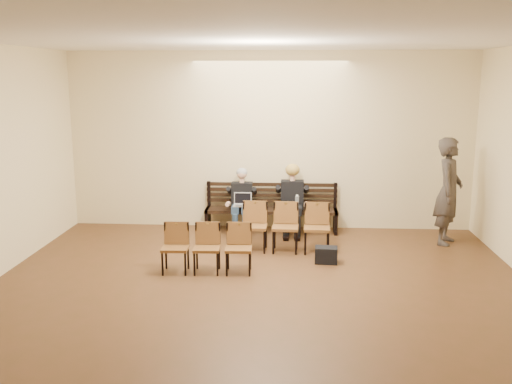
% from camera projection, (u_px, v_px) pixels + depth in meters
% --- Properties ---
extents(ground, '(10.00, 10.00, 0.00)m').
position_uv_depth(ground, '(251.00, 337.00, 6.75)').
color(ground, '#53301C').
rests_on(ground, ground).
extents(room_walls, '(8.02, 10.01, 3.51)m').
position_uv_depth(room_walls, '(255.00, 117.00, 7.00)').
color(room_walls, beige).
rests_on(room_walls, ground).
extents(bench, '(2.60, 0.90, 0.45)m').
position_uv_depth(bench, '(271.00, 220.00, 11.24)').
color(bench, black).
rests_on(bench, ground).
extents(seated_man, '(0.50, 0.69, 1.20)m').
position_uv_depth(seated_man, '(241.00, 203.00, 11.08)').
color(seated_man, black).
rests_on(seated_man, ground).
extents(seated_woman, '(0.55, 0.76, 1.27)m').
position_uv_depth(seated_woman, '(292.00, 201.00, 11.01)').
color(seated_woman, black).
rests_on(seated_woman, ground).
extents(laptop, '(0.38, 0.32, 0.25)m').
position_uv_depth(laptop, '(242.00, 206.00, 10.90)').
color(laptop, silver).
rests_on(laptop, bench).
extents(water_bottle, '(0.08, 0.08, 0.24)m').
position_uv_depth(water_bottle, '(297.00, 208.00, 10.78)').
color(water_bottle, silver).
rests_on(water_bottle, bench).
extents(bag, '(0.38, 0.27, 0.27)m').
position_uv_depth(bag, '(326.00, 255.00, 9.37)').
color(bag, black).
rests_on(bag, ground).
extents(passerby, '(0.82, 0.97, 2.24)m').
position_uv_depth(passerby, '(449.00, 183.00, 10.27)').
color(passerby, '#3B3530').
rests_on(passerby, ground).
extents(chair_row_front, '(1.41, 0.48, 0.78)m').
position_uv_depth(chair_row_front, '(207.00, 249.00, 8.86)').
color(chair_row_front, brown).
rests_on(chair_row_front, ground).
extents(chair_row_back, '(1.56, 0.52, 0.86)m').
position_uv_depth(chair_row_back, '(285.00, 228.00, 9.92)').
color(chair_row_back, brown).
rests_on(chair_row_back, ground).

